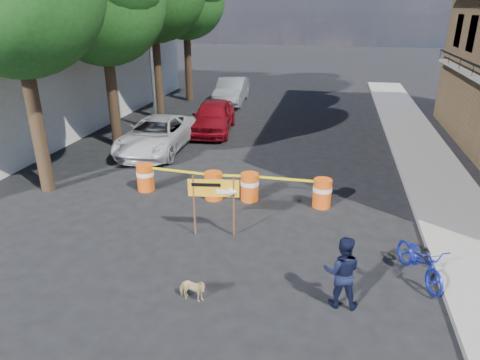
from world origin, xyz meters
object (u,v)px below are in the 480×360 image
at_px(barrel_mid_right, 250,186).
at_px(bicycle, 423,244).
at_px(barrel_far_left, 145,177).
at_px(pedestrian, 342,272).
at_px(suv_white, 157,135).
at_px(barrel_far_right, 322,193).
at_px(sedan_red, 213,116).
at_px(detour_sign, 220,193).
at_px(dog, 192,290).
at_px(sedan_silver, 232,91).
at_px(barrel_mid_left, 213,185).

xyz_separation_m(barrel_mid_right, bicycle, (4.57, -3.35, 0.44)).
relative_size(barrel_far_left, pedestrian, 0.57).
distance_m(pedestrian, bicycle, 2.20).
xyz_separation_m(pedestrian, suv_white, (-7.62, 8.74, -0.09)).
height_order(barrel_far_right, sedan_red, sedan_red).
bearing_deg(barrel_far_left, detour_sign, -37.19).
bearing_deg(sedan_red, suv_white, -121.26).
bearing_deg(sedan_red, dog, -83.04).
bearing_deg(sedan_red, barrel_far_right, -60.05).
relative_size(barrel_far_right, pedestrian, 0.57).
bearing_deg(barrel_mid_right, barrel_far_left, 179.31).
height_order(detour_sign, sedan_silver, detour_sign).
bearing_deg(barrel_far_right, barrel_mid_left, -177.59).
distance_m(barrel_mid_left, detour_sign, 2.53).
distance_m(pedestrian, suv_white, 11.60).
xyz_separation_m(detour_sign, pedestrian, (3.14, -2.25, -0.47)).
bearing_deg(sedan_silver, dog, -82.50).
xyz_separation_m(barrel_far_right, sedan_silver, (-6.20, 14.17, 0.31)).
height_order(bicycle, suv_white, bicycle).
xyz_separation_m(barrel_mid_left, sedan_silver, (-2.79, 14.32, 0.31)).
xyz_separation_m(detour_sign, suv_white, (-4.49, 6.48, -0.55)).
bearing_deg(barrel_far_left, sedan_silver, 91.52).
bearing_deg(barrel_far_left, barrel_far_right, -0.47).
xyz_separation_m(barrel_far_left, suv_white, (-1.25, 4.03, 0.23)).
height_order(barrel_mid_left, sedan_silver, sedan_silver).
height_order(dog, sedan_red, sedan_red).
distance_m(barrel_far_left, sedan_red, 7.41).
relative_size(barrel_mid_left, barrel_far_right, 1.00).
relative_size(barrel_far_right, sedan_red, 0.20).
relative_size(dog, sedan_silver, 0.14).
bearing_deg(barrel_mid_right, suv_white, 139.76).
height_order(barrel_far_left, barrel_mid_right, same).
distance_m(barrel_mid_left, barrel_mid_right, 1.16).
height_order(pedestrian, sedan_red, pedestrian).
bearing_deg(sedan_silver, barrel_far_right, -69.78).
xyz_separation_m(barrel_mid_right, pedestrian, (2.81, -4.67, 0.32)).
relative_size(pedestrian, sedan_red, 0.35).
bearing_deg(dog, detour_sign, 7.64).
distance_m(barrel_far_left, bicycle, 8.81).
bearing_deg(pedestrian, bicycle, -143.56).
height_order(barrel_mid_left, detour_sign, detour_sign).
distance_m(bicycle, dog, 5.16).
distance_m(detour_sign, dog, 2.97).
xyz_separation_m(barrel_far_left, barrel_far_right, (5.82, -0.05, 0.00)).
bearing_deg(suv_white, sedan_silver, 83.65).
relative_size(bicycle, suv_white, 0.36).
height_order(barrel_mid_left, sedan_red, sedan_red).
bearing_deg(bicycle, barrel_mid_left, 128.64).
height_order(barrel_far_left, detour_sign, detour_sign).
height_order(pedestrian, suv_white, pedestrian).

